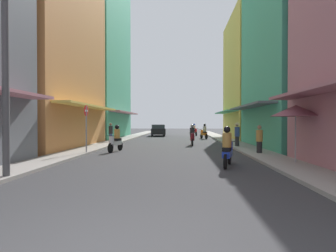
{
  "coord_description": "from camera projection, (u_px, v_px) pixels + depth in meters",
  "views": [
    {
      "loc": [
        0.85,
        -3.07,
        1.72
      ],
      "look_at": [
        -0.27,
        18.0,
        1.43
      ],
      "focal_mm": 28.14,
      "sensor_mm": 36.0,
      "label": 1
    }
  ],
  "objects": [
    {
      "name": "building_left_far",
      "position": [
        94.0,
        57.0,
        28.99
      ],
      "size": [
        7.05,
        10.94,
        17.87
      ],
      "color": "#4CB28C",
      "rests_on": "ground"
    },
    {
      "name": "pedestrian_far",
      "position": [
        111.0,
        133.0,
        21.9
      ],
      "size": [
        0.34,
        0.34,
        1.68
      ],
      "color": "#334C8C",
      "rests_on": "ground"
    },
    {
      "name": "sidewalk_right",
      "position": [
        231.0,
        142.0,
        22.12
      ],
      "size": [
        1.71,
        54.56,
        0.12
      ],
      "primitive_type": "cube",
      "color": "#9E9991",
      "rests_on": "ground"
    },
    {
      "name": "building_right_far",
      "position": [
        259.0,
        78.0,
        27.23
      ],
      "size": [
        7.05,
        9.31,
        12.74
      ],
      "color": "#EFD159",
      "rests_on": "ground"
    },
    {
      "name": "motorbike_red",
      "position": [
        195.0,
        130.0,
        33.89
      ],
      "size": [
        0.67,
        1.77,
        1.58
      ],
      "color": "black",
      "rests_on": "ground"
    },
    {
      "name": "motorbike_maroon",
      "position": [
        192.0,
        136.0,
        19.74
      ],
      "size": [
        0.55,
        1.81,
        1.58
      ],
      "color": "black",
      "rests_on": "ground"
    },
    {
      "name": "vendor_umbrella",
      "position": [
        296.0,
        111.0,
        10.51
      ],
      "size": [
        1.93,
        1.93,
        2.42
      ],
      "color": "#99999E",
      "rests_on": "ground"
    },
    {
      "name": "street_sign_no_entry",
      "position": [
        86.0,
        123.0,
        14.16
      ],
      "size": [
        0.07,
        0.6,
        2.65
      ],
      "color": "gray",
      "rests_on": "ground"
    },
    {
      "name": "motorbike_orange",
      "position": [
        204.0,
        132.0,
        27.55
      ],
      "size": [
        0.76,
        1.74,
        1.58
      ],
      "color": "black",
      "rests_on": "ground"
    },
    {
      "name": "utility_pole",
      "position": [
        5.0,
        51.0,
        7.82
      ],
      "size": [
        0.2,
        1.2,
        7.57
      ],
      "color": "#4C4C4F",
      "rests_on": "ground"
    },
    {
      "name": "building_right_mid",
      "position": [
        302.0,
        54.0,
        17.55
      ],
      "size": [
        7.05,
        9.04,
        12.58
      ],
      "color": "#4CB28C",
      "rests_on": "ground"
    },
    {
      "name": "building_left_mid",
      "position": [
        41.0,
        57.0,
        18.06
      ],
      "size": [
        7.05,
        10.06,
        12.4
      ],
      "color": "#D88C4C",
      "rests_on": "ground"
    },
    {
      "name": "motorbike_white",
      "position": [
        116.0,
        140.0,
        15.49
      ],
      "size": [
        0.63,
        1.79,
        1.58
      ],
      "color": "black",
      "rests_on": "ground"
    },
    {
      "name": "motorbike_blue",
      "position": [
        227.0,
        149.0,
        10.21
      ],
      "size": [
        0.71,
        1.76,
        1.58
      ],
      "color": "black",
      "rests_on": "ground"
    },
    {
      "name": "sidewalk_left",
      "position": [
        114.0,
        142.0,
        22.65
      ],
      "size": [
        1.71,
        54.56,
        0.12
      ],
      "primitive_type": "cube",
      "color": "#9E9991",
      "rests_on": "ground"
    },
    {
      "name": "pedestrian_midway",
      "position": [
        259.0,
        140.0,
        13.82
      ],
      "size": [
        0.34,
        0.34,
        1.58
      ],
      "color": "#262628",
      "rests_on": "ground"
    },
    {
      "name": "parked_car",
      "position": [
        158.0,
        130.0,
        33.38
      ],
      "size": [
        2.15,
        4.25,
        1.45
      ],
      "color": "black",
      "rests_on": "ground"
    },
    {
      "name": "pedestrian_foreground",
      "position": [
        237.0,
        133.0,
        17.87
      ],
      "size": [
        0.44,
        0.44,
        1.74
      ],
      "color": "#262628",
      "rests_on": "ground"
    },
    {
      "name": "ground_plane",
      "position": [
        172.0,
        143.0,
        22.38
      ],
      "size": [
        102.42,
        102.42,
        0.0
      ],
      "primitive_type": "plane",
      "color": "#38383A"
    }
  ]
}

